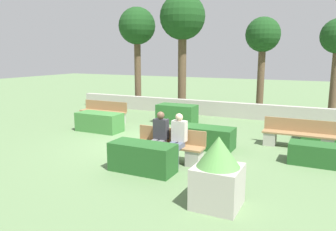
# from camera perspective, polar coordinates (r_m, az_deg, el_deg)

# --- Properties ---
(ground_plane) EXTENTS (60.00, 60.00, 0.00)m
(ground_plane) POSITION_cam_1_polar(r_m,az_deg,el_deg) (10.41, -2.95, -5.17)
(ground_plane) COLOR #607F51
(perimeter_wall) EXTENTS (14.42, 0.30, 0.69)m
(perimeter_wall) POSITION_cam_1_polar(r_m,az_deg,el_deg) (15.47, 7.32, 1.26)
(perimeter_wall) COLOR #ADA89E
(perimeter_wall) RESTS_ON ground_plane
(bench_front) EXTENTS (1.98, 0.48, 0.86)m
(bench_front) POSITION_cam_1_polar(r_m,az_deg,el_deg) (8.82, 0.07, -5.78)
(bench_front) COLOR #937047
(bench_front) RESTS_ON ground_plane
(bench_left_side) EXTENTS (2.10, 0.48, 0.86)m
(bench_left_side) POSITION_cam_1_polar(r_m,az_deg,el_deg) (10.80, 21.69, -3.46)
(bench_left_side) COLOR #937047
(bench_left_side) RESTS_ON ground_plane
(bench_right_side) EXTENTS (2.15, 0.49, 0.86)m
(bench_right_side) POSITION_cam_1_polar(r_m,az_deg,el_deg) (14.20, -11.22, 0.32)
(bench_right_side) COLOR #937047
(bench_right_side) RESTS_ON ground_plane
(person_seated_man) EXTENTS (0.38, 0.64, 1.33)m
(person_seated_man) POSITION_cam_1_polar(r_m,az_deg,el_deg) (8.46, 1.63, -3.74)
(person_seated_man) COLOR #515B70
(person_seated_man) RESTS_ON ground_plane
(person_seated_woman) EXTENTS (0.38, 0.64, 1.34)m
(person_seated_woman) POSITION_cam_1_polar(r_m,az_deg,el_deg) (8.69, -1.61, -3.31)
(person_seated_woman) COLOR slate
(person_seated_woman) RESTS_ON ground_plane
(hedge_block_near_left) EXTENTS (1.64, 0.68, 0.55)m
(hedge_block_near_left) POSITION_cam_1_polar(r_m,az_deg,el_deg) (9.39, 25.28, -6.22)
(hedge_block_near_left) COLOR #235623
(hedge_block_near_left) RESTS_ON ground_plane
(hedge_block_near_right) EXTENTS (1.61, 0.83, 0.77)m
(hedge_block_near_right) POSITION_cam_1_polar(r_m,az_deg,el_deg) (13.65, 1.56, 0.29)
(hedge_block_near_right) COLOR #286028
(hedge_block_near_right) RESTS_ON ground_plane
(hedge_block_mid_left) EXTENTS (1.71, 0.79, 0.70)m
(hedge_block_mid_left) POSITION_cam_1_polar(r_m,az_deg,el_deg) (12.46, -11.86, -1.11)
(hedge_block_mid_left) COLOR #3D7A38
(hedge_block_mid_left) RESTS_ON ground_plane
(hedge_block_mid_right) EXTENTS (1.13, 0.75, 0.59)m
(hedge_block_mid_right) POSITION_cam_1_polar(r_m,az_deg,el_deg) (12.10, 24.95, -2.49)
(hedge_block_mid_right) COLOR #286028
(hedge_block_mid_right) RESTS_ON ground_plane
(hedge_block_far_left) EXTENTS (1.61, 0.69, 0.71)m
(hedge_block_far_left) POSITION_cam_1_polar(r_m,az_deg,el_deg) (8.06, -4.45, -7.29)
(hedge_block_far_left) COLOR #235623
(hedge_block_far_left) RESTS_ON ground_plane
(hedge_block_far_right) EXTENTS (1.65, 0.78, 0.65)m
(hedge_block_far_right) POSITION_cam_1_polar(r_m,az_deg,el_deg) (10.09, 6.75, -3.82)
(hedge_block_far_right) COLOR #235623
(hedge_block_far_right) RESTS_ON ground_plane
(planter_corner_left) EXTENTS (0.86, 0.86, 1.36)m
(planter_corner_left) POSITION_cam_1_polar(r_m,az_deg,el_deg) (6.24, 8.68, -9.83)
(planter_corner_left) COLOR #ADA89E
(planter_corner_left) RESTS_ON ground_plane
(tree_leftmost) EXTENTS (1.95, 1.95, 5.29)m
(tree_leftmost) POSITION_cam_1_polar(r_m,az_deg,el_deg) (18.03, -5.42, 14.84)
(tree_leftmost) COLOR brown
(tree_leftmost) RESTS_ON ground_plane
(tree_center_left) EXTENTS (2.29, 2.29, 5.84)m
(tree_center_left) POSITION_cam_1_polar(r_m,az_deg,el_deg) (17.16, 2.54, 16.30)
(tree_center_left) COLOR brown
(tree_center_left) RESTS_ON ground_plane
(tree_center_right) EXTENTS (1.61, 1.61, 4.55)m
(tree_center_right) POSITION_cam_1_polar(r_m,az_deg,el_deg) (16.25, 16.18, 12.82)
(tree_center_right) COLOR brown
(tree_center_right) RESTS_ON ground_plane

